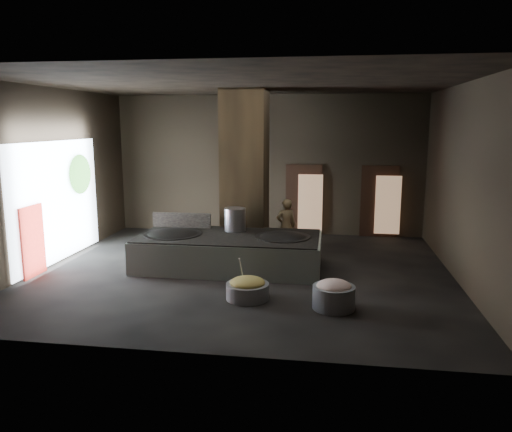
% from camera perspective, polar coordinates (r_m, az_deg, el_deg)
% --- Properties ---
extents(floor, '(10.00, 9.00, 0.10)m').
position_cam_1_polar(floor, '(12.38, -1.37, -6.57)').
color(floor, black).
rests_on(floor, ground).
extents(ceiling, '(10.00, 9.00, 0.10)m').
position_cam_1_polar(ceiling, '(11.87, -1.47, 15.17)').
color(ceiling, black).
rests_on(ceiling, back_wall).
extents(back_wall, '(10.00, 0.10, 4.50)m').
position_cam_1_polar(back_wall, '(16.39, 1.36, 5.85)').
color(back_wall, black).
rests_on(back_wall, ground).
extents(front_wall, '(10.00, 0.10, 4.50)m').
position_cam_1_polar(front_wall, '(7.52, -7.45, 0.14)').
color(front_wall, black).
rests_on(front_wall, ground).
extents(left_wall, '(0.10, 9.00, 4.50)m').
position_cam_1_polar(left_wall, '(13.72, -22.73, 4.11)').
color(left_wall, black).
rests_on(left_wall, ground).
extents(right_wall, '(0.10, 9.00, 4.50)m').
position_cam_1_polar(right_wall, '(12.11, 22.88, 3.34)').
color(right_wall, black).
rests_on(right_wall, ground).
extents(pillar, '(1.20, 1.20, 4.50)m').
position_cam_1_polar(pillar, '(13.82, -1.28, 4.97)').
color(pillar, black).
rests_on(pillar, ground).
extents(hearth_platform, '(4.58, 2.21, 0.80)m').
position_cam_1_polar(hearth_platform, '(12.62, -3.09, -4.14)').
color(hearth_platform, silver).
rests_on(hearth_platform, ground).
extents(platform_cap, '(4.47, 2.15, 0.03)m').
position_cam_1_polar(platform_cap, '(12.52, -3.11, -2.29)').
color(platform_cap, black).
rests_on(platform_cap, hearth_platform).
extents(wok_left, '(1.44, 1.44, 0.40)m').
position_cam_1_polar(wok_left, '(12.85, -9.50, -2.38)').
color(wok_left, black).
rests_on(wok_left, hearth_platform).
extents(wok_left_rim, '(1.47, 1.47, 0.05)m').
position_cam_1_polar(wok_left_rim, '(12.84, -9.51, -2.07)').
color(wok_left_rim, black).
rests_on(wok_left_rim, hearth_platform).
extents(wok_right, '(1.34, 1.34, 0.38)m').
position_cam_1_polar(wok_right, '(12.38, 3.08, -2.74)').
color(wok_right, black).
rests_on(wok_right, hearth_platform).
extents(wok_right_rim, '(1.37, 1.37, 0.05)m').
position_cam_1_polar(wok_right_rim, '(12.37, 3.08, -2.43)').
color(wok_right_rim, black).
rests_on(wok_right_rim, hearth_platform).
extents(stock_pot, '(0.56, 0.56, 0.60)m').
position_cam_1_polar(stock_pot, '(12.97, -2.42, -0.41)').
color(stock_pot, '#9D9EA4').
rests_on(stock_pot, hearth_platform).
extents(splash_guard, '(1.59, 0.07, 0.40)m').
position_cam_1_polar(splash_guard, '(13.54, -8.49, -0.48)').
color(splash_guard, black).
rests_on(splash_guard, hearth_platform).
extents(cook, '(0.65, 0.55, 1.53)m').
position_cam_1_polar(cook, '(13.97, 3.44, -1.15)').
color(cook, olive).
rests_on(cook, ground).
extents(veg_basin, '(1.13, 1.13, 0.33)m').
position_cam_1_polar(veg_basin, '(10.47, -0.97, -8.57)').
color(veg_basin, gray).
rests_on(veg_basin, ground).
extents(veg_fill, '(0.74, 0.74, 0.23)m').
position_cam_1_polar(veg_fill, '(10.41, -0.98, -7.61)').
color(veg_fill, '#819749').
rests_on(veg_fill, veg_basin).
extents(ladle, '(0.07, 0.36, 0.64)m').
position_cam_1_polar(ladle, '(10.52, -1.66, -6.28)').
color(ladle, '#9D9EA4').
rests_on(ladle, veg_basin).
extents(meat_basin, '(0.95, 0.95, 0.46)m').
position_cam_1_polar(meat_basin, '(10.05, 8.87, -9.16)').
color(meat_basin, gray).
rests_on(meat_basin, ground).
extents(meat_fill, '(0.69, 0.69, 0.26)m').
position_cam_1_polar(meat_fill, '(9.97, 8.91, -7.97)').
color(meat_fill, tan).
rests_on(meat_fill, meat_basin).
extents(doorway_near, '(1.18, 0.08, 2.38)m').
position_cam_1_polar(doorway_near, '(16.32, 5.48, 1.72)').
color(doorway_near, black).
rests_on(doorway_near, ground).
extents(doorway_near_glow, '(0.79, 0.04, 1.86)m').
position_cam_1_polar(doorway_near_glow, '(16.21, 6.21, 1.46)').
color(doorway_near_glow, '#8C6647').
rests_on(doorway_near_glow, ground).
extents(doorway_far, '(1.18, 0.08, 2.38)m').
position_cam_1_polar(doorway_far, '(16.37, 13.90, 1.48)').
color(doorway_far, black).
rests_on(doorway_far, ground).
extents(doorway_far_glow, '(0.78, 0.04, 1.85)m').
position_cam_1_polar(doorway_far_glow, '(16.28, 14.83, 1.21)').
color(doorway_far_glow, '#8C6647').
rests_on(doorway_far_glow, ground).
extents(left_opening, '(0.04, 4.20, 3.10)m').
position_cam_1_polar(left_opening, '(13.92, -21.77, 1.56)').
color(left_opening, white).
rests_on(left_opening, ground).
extents(pavilion_sliver, '(0.05, 0.90, 1.70)m').
position_cam_1_polar(pavilion_sliver, '(12.93, -24.15, -2.65)').
color(pavilion_sliver, maroon).
rests_on(pavilion_sliver, ground).
extents(tree_silhouette, '(0.28, 1.10, 1.10)m').
position_cam_1_polar(tree_silhouette, '(14.75, -19.45, 4.53)').
color(tree_silhouette, '#194714').
rests_on(tree_silhouette, left_opening).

